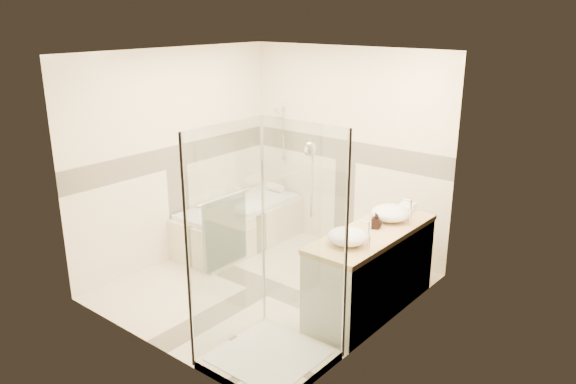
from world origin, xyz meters
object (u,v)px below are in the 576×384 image
Objects in this scene: bathtub at (239,223)px; shower_enclosure at (264,304)px; vessel_sink_near at (390,213)px; vanity at (371,271)px; amenity_bottle_a at (375,221)px; vessel_sink_far at (347,236)px; amenity_bottle_b at (377,221)px.

bathtub is 2.47m from shower_enclosure.
bathtub is 4.33× the size of vessel_sink_near.
amenity_bottle_a is (-0.02, 0.07, 0.51)m from vanity.
vanity is at bearing 77.03° from shower_enclosure.
vessel_sink_far is (2.13, -0.78, 0.62)m from bathtub.
bathtub is at bearing 170.75° from vanity.
bathtub is 2.18m from vanity.
vessel_sink_near is (2.13, 0.01, 0.62)m from bathtub.
amenity_bottle_a is at bearing 90.00° from vessel_sink_far.
shower_enclosure is 0.98m from vessel_sink_far.
vessel_sink_near is 0.30m from amenity_bottle_a.
shower_enclosure is 1.45m from amenity_bottle_b.
amenity_bottle_a is 0.03m from amenity_bottle_b.
vessel_sink_far is at bearing -90.00° from amenity_bottle_a.
vessel_sink_far is 2.63× the size of amenity_bottle_b.
shower_enclosure is at bearing -99.47° from vessel_sink_near.
bathtub is 2.24m from amenity_bottle_a.
amenity_bottle_b is at bearing 90.00° from vessel_sink_far.
amenity_bottle_a reaches higher than vessel_sink_far.
shower_enclosure is (-0.29, -1.27, 0.08)m from vanity.
vessel_sink_near reaches higher than bathtub.
amenity_bottle_a is 1.15× the size of amenity_bottle_b.
shower_enclosure reaches higher than amenity_bottle_a.
vessel_sink_near is 1.06× the size of vessel_sink_far.
amenity_bottle_a is (2.13, -0.28, 0.62)m from bathtub.
shower_enclosure is 5.49× the size of vessel_sink_far.
amenity_bottle_a is (0.00, 0.49, 0.01)m from vessel_sink_far.
bathtub is 10.47× the size of amenity_bottle_a.
vanity is (2.15, -0.35, 0.12)m from bathtub.
shower_enclosure is 1.71m from vessel_sink_near.
bathtub is 0.83× the size of shower_enclosure.
shower_enclosure is 14.47× the size of amenity_bottle_b.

